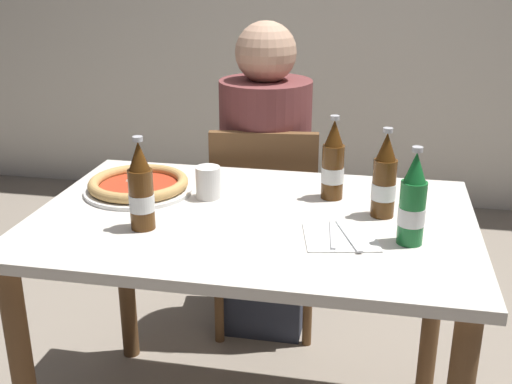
{
  "coord_description": "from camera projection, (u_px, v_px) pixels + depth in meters",
  "views": [
    {
      "loc": [
        0.32,
        -1.57,
        1.41
      ],
      "look_at": [
        0.0,
        0.05,
        0.8
      ],
      "focal_mm": 44.31,
      "sensor_mm": 36.0,
      "label": 1
    }
  ],
  "objects": [
    {
      "name": "pizza_margherita_near",
      "position": [
        139.0,
        185.0,
        1.9
      ],
      "size": [
        0.33,
        0.33,
        0.04
      ],
      "color": "white",
      "rests_on": "dining_table_main"
    },
    {
      "name": "beer_bottle_extra",
      "position": [
        413.0,
        204.0,
        1.53
      ],
      "size": [
        0.07,
        0.07,
        0.25
      ],
      "color": "#196B2D",
      "rests_on": "dining_table_main"
    },
    {
      "name": "beer_bottle_center",
      "position": [
        141.0,
        191.0,
        1.61
      ],
      "size": [
        0.07,
        0.07,
        0.25
      ],
      "color": "#512D0F",
      "rests_on": "dining_table_main"
    },
    {
      "name": "beer_bottle_right",
      "position": [
        333.0,
        164.0,
        1.82
      ],
      "size": [
        0.07,
        0.07,
        0.25
      ],
      "color": "#512D0F",
      "rests_on": "dining_table_main"
    },
    {
      "name": "beer_bottle_left",
      "position": [
        384.0,
        180.0,
        1.69
      ],
      "size": [
        0.07,
        0.07,
        0.25
      ],
      "color": "#512D0F",
      "rests_on": "dining_table_main"
    },
    {
      "name": "dining_table_main",
      "position": [
        253.0,
        253.0,
        1.77
      ],
      "size": [
        1.2,
        0.8,
        0.75
      ],
      "color": "silver",
      "rests_on": "ground_plane"
    },
    {
      "name": "diner_seated",
      "position": [
        265.0,
        189.0,
        2.41
      ],
      "size": [
        0.34,
        0.34,
        1.21
      ],
      "color": "#2D3342",
      "rests_on": "ground_plane"
    },
    {
      "name": "chair_behind_table",
      "position": [
        265.0,
        219.0,
        2.4
      ],
      "size": [
        0.45,
        0.45,
        0.85
      ],
      "rotation": [
        0.0,
        0.0,
        3.27
      ],
      "color": "brown",
      "rests_on": "ground_plane"
    },
    {
      "name": "napkin_with_cutlery",
      "position": [
        341.0,
        236.0,
        1.59
      ],
      "size": [
        0.21,
        0.21,
        0.01
      ],
      "color": "white",
      "rests_on": "dining_table_main"
    },
    {
      "name": "paper_cup",
      "position": [
        208.0,
        182.0,
        1.84
      ],
      "size": [
        0.07,
        0.07,
        0.09
      ],
      "primitive_type": "cylinder",
      "color": "white",
      "rests_on": "dining_table_main"
    }
  ]
}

